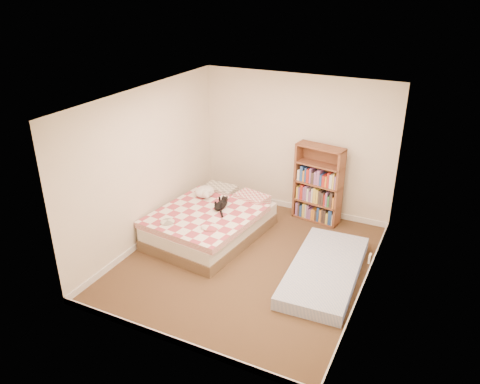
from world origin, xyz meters
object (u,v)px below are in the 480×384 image
at_px(bookshelf, 318,193).
at_px(black_cat, 222,204).
at_px(white_dog, 205,192).
at_px(bed, 212,222).
at_px(floor_mattress, 325,271).

height_order(bookshelf, black_cat, bookshelf).
xyz_separation_m(black_cat, white_dog, (-0.47, 0.25, 0.03)).
bearing_deg(bookshelf, black_cat, -127.30).
distance_m(bed, white_dog, 0.60).
bearing_deg(floor_mattress, bookshelf, 108.32).
relative_size(bed, white_dog, 5.83).
bearing_deg(black_cat, floor_mattress, -23.14).
bearing_deg(white_dog, floor_mattress, -14.44).
distance_m(bookshelf, black_cat, 1.74).
xyz_separation_m(bed, black_cat, (0.13, 0.12, 0.30)).
bearing_deg(bed, black_cat, 49.47).
relative_size(bed, black_cat, 3.62).
bearing_deg(floor_mattress, black_cat, 163.58).
distance_m(black_cat, white_dog, 0.53).
height_order(bed, black_cat, black_cat).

